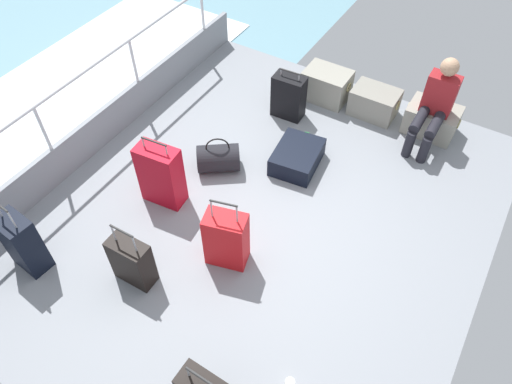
{
  "coord_description": "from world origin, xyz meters",
  "views": [
    {
      "loc": [
        1.58,
        -2.74,
        3.99
      ],
      "look_at": [
        -0.11,
        0.05,
        0.25
      ],
      "focal_mm": 34.08,
      "sensor_mm": 36.0,
      "label": 1
    }
  ],
  "objects_px": {
    "suitcase_5": "(226,239)",
    "duffel_bag": "(218,158)",
    "suitcase_0": "(23,243)",
    "suitcase_2": "(132,261)",
    "suitcase_6": "(161,175)",
    "cargo_crate_0": "(326,85)",
    "cargo_crate_2": "(432,120)",
    "suitcase_1": "(297,157)",
    "cargo_crate_1": "(374,102)",
    "paper_cup": "(290,384)",
    "passenger_seated": "(436,103)",
    "suitcase_4": "(289,97)"
  },
  "relations": [
    {
      "from": "suitcase_2",
      "to": "paper_cup",
      "type": "distance_m",
      "value": 1.74
    },
    {
      "from": "suitcase_5",
      "to": "suitcase_4",
      "type": "bearing_deg",
      "value": 103.82
    },
    {
      "from": "cargo_crate_1",
      "to": "passenger_seated",
      "type": "distance_m",
      "value": 0.81
    },
    {
      "from": "cargo_crate_2",
      "to": "paper_cup",
      "type": "height_order",
      "value": "cargo_crate_2"
    },
    {
      "from": "passenger_seated",
      "to": "suitcase_4",
      "type": "height_order",
      "value": "passenger_seated"
    },
    {
      "from": "suitcase_5",
      "to": "duffel_bag",
      "type": "xyz_separation_m",
      "value": [
        -0.76,
        0.97,
        -0.15
      ]
    },
    {
      "from": "suitcase_0",
      "to": "suitcase_4",
      "type": "bearing_deg",
      "value": 72.2
    },
    {
      "from": "suitcase_0",
      "to": "cargo_crate_2",
      "type": "bearing_deg",
      "value": 55.35
    },
    {
      "from": "suitcase_6",
      "to": "paper_cup",
      "type": "distance_m",
      "value": 2.38
    },
    {
      "from": "suitcase_0",
      "to": "suitcase_2",
      "type": "height_order",
      "value": "suitcase_0"
    },
    {
      "from": "cargo_crate_2",
      "to": "duffel_bag",
      "type": "distance_m",
      "value": 2.61
    },
    {
      "from": "suitcase_2",
      "to": "suitcase_6",
      "type": "xyz_separation_m",
      "value": [
        -0.38,
        0.92,
        0.1
      ]
    },
    {
      "from": "cargo_crate_0",
      "to": "suitcase_2",
      "type": "relative_size",
      "value": 0.82
    },
    {
      "from": "paper_cup",
      "to": "suitcase_6",
      "type": "bearing_deg",
      "value": 153.05
    },
    {
      "from": "duffel_bag",
      "to": "cargo_crate_1",
      "type": "bearing_deg",
      "value": 58.15
    },
    {
      "from": "suitcase_1",
      "to": "paper_cup",
      "type": "xyz_separation_m",
      "value": [
        1.13,
        -2.25,
        -0.07
      ]
    },
    {
      "from": "cargo_crate_1",
      "to": "paper_cup",
      "type": "height_order",
      "value": "cargo_crate_1"
    },
    {
      "from": "suitcase_1",
      "to": "cargo_crate_1",
      "type": "bearing_deg",
      "value": 73.05
    },
    {
      "from": "duffel_bag",
      "to": "passenger_seated",
      "type": "bearing_deg",
      "value": 42.42
    },
    {
      "from": "cargo_crate_0",
      "to": "suitcase_0",
      "type": "xyz_separation_m",
      "value": [
        -1.28,
        -3.77,
        0.13
      ]
    },
    {
      "from": "cargo_crate_2",
      "to": "suitcase_1",
      "type": "relative_size",
      "value": 0.95
    },
    {
      "from": "cargo_crate_0",
      "to": "suitcase_5",
      "type": "height_order",
      "value": "suitcase_5"
    },
    {
      "from": "suitcase_6",
      "to": "paper_cup",
      "type": "xyz_separation_m",
      "value": [
        2.1,
        -1.07,
        -0.31
      ]
    },
    {
      "from": "cargo_crate_2",
      "to": "suitcase_1",
      "type": "height_order",
      "value": "cargo_crate_2"
    },
    {
      "from": "suitcase_0",
      "to": "suitcase_1",
      "type": "height_order",
      "value": "suitcase_0"
    },
    {
      "from": "duffel_bag",
      "to": "paper_cup",
      "type": "distance_m",
      "value": 2.55
    },
    {
      "from": "cargo_crate_2",
      "to": "cargo_crate_0",
      "type": "bearing_deg",
      "value": -177.17
    },
    {
      "from": "suitcase_5",
      "to": "duffel_bag",
      "type": "relative_size",
      "value": 1.51
    },
    {
      "from": "suitcase_5",
      "to": "suitcase_6",
      "type": "bearing_deg",
      "value": 163.38
    },
    {
      "from": "cargo_crate_0",
      "to": "cargo_crate_2",
      "type": "xyz_separation_m",
      "value": [
        1.37,
        0.07,
        -0.03
      ]
    },
    {
      "from": "cargo_crate_0",
      "to": "suitcase_4",
      "type": "bearing_deg",
      "value": -114.45
    },
    {
      "from": "passenger_seated",
      "to": "suitcase_0",
      "type": "xyz_separation_m",
      "value": [
        -2.65,
        -3.66,
        -0.21
      ]
    },
    {
      "from": "cargo_crate_0",
      "to": "cargo_crate_2",
      "type": "distance_m",
      "value": 1.37
    },
    {
      "from": "passenger_seated",
      "to": "suitcase_2",
      "type": "distance_m",
      "value": 3.69
    },
    {
      "from": "suitcase_0",
      "to": "duffel_bag",
      "type": "distance_m",
      "value": 2.15
    },
    {
      "from": "cargo_crate_1",
      "to": "suitcase_2",
      "type": "relative_size",
      "value": 0.81
    },
    {
      "from": "suitcase_5",
      "to": "passenger_seated",
      "type": "bearing_deg",
      "value": 67.8
    },
    {
      "from": "passenger_seated",
      "to": "suitcase_5",
      "type": "height_order",
      "value": "passenger_seated"
    },
    {
      "from": "suitcase_1",
      "to": "suitcase_6",
      "type": "distance_m",
      "value": 1.55
    },
    {
      "from": "cargo_crate_1",
      "to": "duffel_bag",
      "type": "distance_m",
      "value": 2.13
    },
    {
      "from": "suitcase_2",
      "to": "suitcase_6",
      "type": "relative_size",
      "value": 0.88
    },
    {
      "from": "cargo_crate_1",
      "to": "suitcase_0",
      "type": "bearing_deg",
      "value": -117.08
    },
    {
      "from": "paper_cup",
      "to": "suitcase_4",
      "type": "bearing_deg",
      "value": 118.99
    },
    {
      "from": "cargo_crate_0",
      "to": "suitcase_2",
      "type": "xyz_separation_m",
      "value": [
        -0.33,
        -3.38,
        0.06
      ]
    },
    {
      "from": "cargo_crate_0",
      "to": "suitcase_0",
      "type": "distance_m",
      "value": 3.98
    },
    {
      "from": "suitcase_6",
      "to": "paper_cup",
      "type": "height_order",
      "value": "suitcase_6"
    },
    {
      "from": "suitcase_0",
      "to": "paper_cup",
      "type": "xyz_separation_m",
      "value": [
        2.67,
        0.24,
        -0.28
      ]
    },
    {
      "from": "passenger_seated",
      "to": "suitcase_5",
      "type": "bearing_deg",
      "value": -112.2
    },
    {
      "from": "suitcase_4",
      "to": "cargo_crate_2",
      "type": "bearing_deg",
      "value": 21.14
    },
    {
      "from": "cargo_crate_0",
      "to": "passenger_seated",
      "type": "bearing_deg",
      "value": -4.53
    }
  ]
}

